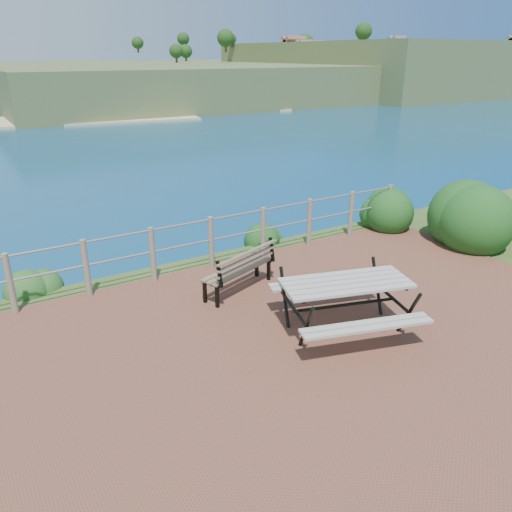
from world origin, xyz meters
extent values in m
cube|color=brown|center=(0.00, 0.00, 0.00)|extent=(10.00, 7.00, 0.12)
cylinder|color=#6B5B4C|center=(-3.45, 3.35, 0.52)|extent=(0.10, 0.10, 1.00)
cylinder|color=#6B5B4C|center=(-2.30, 3.35, 0.52)|extent=(0.10, 0.10, 1.00)
cylinder|color=#6B5B4C|center=(-1.15, 3.35, 0.52)|extent=(0.10, 0.10, 1.00)
cylinder|color=#6B5B4C|center=(0.00, 3.35, 0.52)|extent=(0.10, 0.10, 1.00)
cylinder|color=#6B5B4C|center=(1.15, 3.35, 0.52)|extent=(0.10, 0.10, 1.00)
cylinder|color=#6B5B4C|center=(2.30, 3.35, 0.52)|extent=(0.10, 0.10, 1.00)
cylinder|color=#6B5B4C|center=(3.45, 3.35, 0.52)|extent=(0.10, 0.10, 1.00)
cylinder|color=#6B5B4C|center=(4.60, 3.35, 0.52)|extent=(0.10, 0.10, 1.00)
cylinder|color=slate|center=(0.00, 3.35, 0.97)|extent=(9.40, 0.04, 0.04)
cylinder|color=slate|center=(0.00, 3.35, 0.57)|extent=(9.40, 0.04, 0.04)
cube|color=#4C5F2F|center=(140.00, 210.00, -6.00)|extent=(260.00, 180.00, 12.00)
cube|color=#4C5F2F|center=(200.00, 170.00, -2.00)|extent=(160.00, 120.00, 20.00)
cube|color=#CDBE8C|center=(130.00, 125.00, -11.75)|extent=(209.53, 114.73, 0.50)
cube|color=gray|center=(0.61, 0.27, 0.77)|extent=(1.97, 1.25, 0.04)
cube|color=gray|center=(0.61, 0.27, 0.47)|extent=(1.83, 0.78, 0.04)
cube|color=gray|center=(0.61, 0.27, 0.47)|extent=(1.83, 0.78, 0.04)
cylinder|color=black|center=(0.61, 0.27, 0.42)|extent=(1.52, 0.50, 0.04)
cube|color=brown|center=(-0.07, 2.20, 0.42)|extent=(1.49, 0.83, 0.03)
cube|color=brown|center=(-0.07, 2.20, 0.68)|extent=(1.41, 0.59, 0.33)
cube|color=black|center=(-0.07, 2.20, 0.22)|extent=(0.06, 0.07, 0.40)
cube|color=black|center=(-0.07, 2.20, 0.22)|extent=(0.06, 0.07, 0.40)
cube|color=black|center=(-0.07, 2.20, 0.22)|extent=(0.06, 0.07, 0.40)
cube|color=black|center=(-0.07, 2.20, 0.22)|extent=(0.06, 0.07, 0.40)
ellipsoid|color=#164919|center=(5.32, 1.82, 0.00)|extent=(1.61, 1.61, 2.28)
ellipsoid|color=#164919|center=(4.71, 3.42, 0.00)|extent=(1.19, 1.19, 1.70)
ellipsoid|color=#2B5720|center=(-2.97, 4.03, 0.00)|extent=(0.81, 0.81, 0.57)
ellipsoid|color=#164919|center=(1.77, 4.21, 0.00)|extent=(0.80, 0.80, 0.56)
camera|label=1|loc=(-3.85, -4.54, 3.81)|focal=35.00mm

